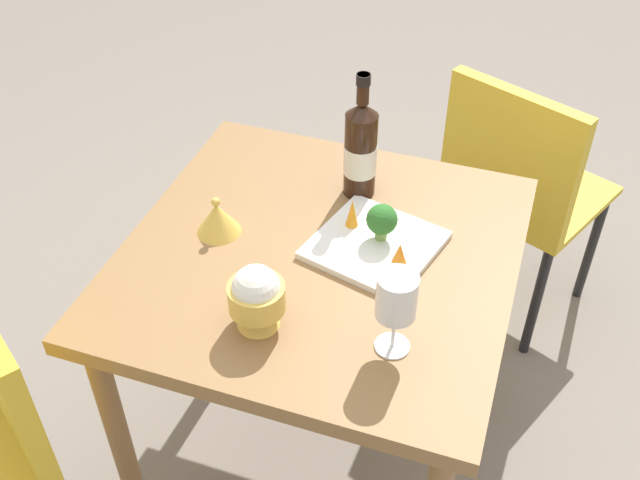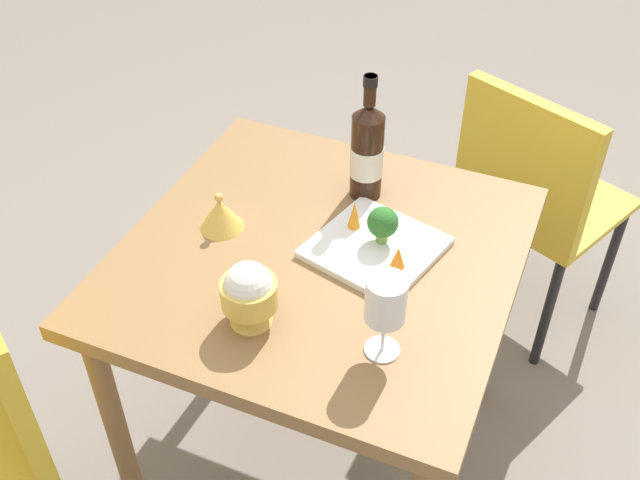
{
  "view_description": "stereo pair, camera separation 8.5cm",
  "coord_description": "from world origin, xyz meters",
  "px_view_note": "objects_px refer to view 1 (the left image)",
  "views": [
    {
      "loc": [
        0.39,
        -1.15,
        1.8
      ],
      "look_at": [
        0.0,
        0.0,
        0.75
      ],
      "focal_mm": 42.09,
      "sensor_mm": 36.0,
      "label": 1
    },
    {
      "loc": [
        0.47,
        -1.12,
        1.8
      ],
      "look_at": [
        0.0,
        0.0,
        0.75
      ],
      "focal_mm": 42.09,
      "sensor_mm": 36.0,
      "label": 2
    }
  ],
  "objects_px": {
    "chair_near_window": "(517,183)",
    "carrot_garnish_right": "(400,253)",
    "wine_glass": "(397,298)",
    "serving_plate": "(375,245)",
    "rice_bowl": "(257,297)",
    "broccoli_floret": "(382,220)",
    "carrot_garnish_left": "(352,213)",
    "rice_bowl_lid": "(218,218)",
    "wine_bottle": "(361,149)"
  },
  "relations": [
    {
      "from": "serving_plate",
      "to": "carrot_garnish_left",
      "type": "xyz_separation_m",
      "value": [
        -0.07,
        0.04,
        0.04
      ]
    },
    {
      "from": "wine_glass",
      "to": "carrot_garnish_left",
      "type": "height_order",
      "value": "wine_glass"
    },
    {
      "from": "chair_near_window",
      "to": "serving_plate",
      "type": "distance_m",
      "value": 0.7
    },
    {
      "from": "chair_near_window",
      "to": "carrot_garnish_right",
      "type": "relative_size",
      "value": 16.55
    },
    {
      "from": "rice_bowl",
      "to": "carrot_garnish_right",
      "type": "xyz_separation_m",
      "value": [
        0.22,
        0.25,
        -0.03
      ]
    },
    {
      "from": "wine_bottle",
      "to": "broccoli_floret",
      "type": "distance_m",
      "value": 0.2
    },
    {
      "from": "wine_glass",
      "to": "rice_bowl_lid",
      "type": "bearing_deg",
      "value": 155.68
    },
    {
      "from": "chair_near_window",
      "to": "carrot_garnish_right",
      "type": "height_order",
      "value": "chair_near_window"
    },
    {
      "from": "chair_near_window",
      "to": "rice_bowl_lid",
      "type": "xyz_separation_m",
      "value": [
        -0.6,
        -0.68,
        0.23
      ]
    },
    {
      "from": "rice_bowl_lid",
      "to": "broccoli_floret",
      "type": "bearing_deg",
      "value": 12.26
    },
    {
      "from": "serving_plate",
      "to": "chair_near_window",
      "type": "bearing_deg",
      "value": 67.42
    },
    {
      "from": "rice_bowl",
      "to": "serving_plate",
      "type": "distance_m",
      "value": 0.33
    },
    {
      "from": "broccoli_floret",
      "to": "carrot_garnish_right",
      "type": "relative_size",
      "value": 1.67
    },
    {
      "from": "chair_near_window",
      "to": "wine_glass",
      "type": "distance_m",
      "value": 0.95
    },
    {
      "from": "carrot_garnish_right",
      "to": "broccoli_floret",
      "type": "bearing_deg",
      "value": 132.47
    },
    {
      "from": "serving_plate",
      "to": "rice_bowl_lid",
      "type": "bearing_deg",
      "value": -170.28
    },
    {
      "from": "wine_glass",
      "to": "serving_plate",
      "type": "height_order",
      "value": "wine_glass"
    },
    {
      "from": "wine_glass",
      "to": "carrot_garnish_left",
      "type": "distance_m",
      "value": 0.36
    },
    {
      "from": "carrot_garnish_left",
      "to": "carrot_garnish_right",
      "type": "bearing_deg",
      "value": -33.18
    },
    {
      "from": "wine_bottle",
      "to": "broccoli_floret",
      "type": "height_order",
      "value": "wine_bottle"
    },
    {
      "from": "rice_bowl_lid",
      "to": "serving_plate",
      "type": "xyz_separation_m",
      "value": [
        0.34,
        0.06,
        -0.03
      ]
    },
    {
      "from": "wine_bottle",
      "to": "carrot_garnish_left",
      "type": "height_order",
      "value": "wine_bottle"
    },
    {
      "from": "carrot_garnish_right",
      "to": "wine_bottle",
      "type": "bearing_deg",
      "value": 124.36
    },
    {
      "from": "carrot_garnish_left",
      "to": "carrot_garnish_right",
      "type": "xyz_separation_m",
      "value": [
        0.13,
        -0.09,
        -0.01
      ]
    },
    {
      "from": "rice_bowl_lid",
      "to": "rice_bowl",
      "type": "bearing_deg",
      "value": -50.43
    },
    {
      "from": "wine_glass",
      "to": "rice_bowl",
      "type": "bearing_deg",
      "value": -174.17
    },
    {
      "from": "rice_bowl",
      "to": "rice_bowl_lid",
      "type": "relative_size",
      "value": 1.42
    },
    {
      "from": "chair_near_window",
      "to": "rice_bowl_lid",
      "type": "height_order",
      "value": "chair_near_window"
    },
    {
      "from": "wine_glass",
      "to": "carrot_garnish_right",
      "type": "height_order",
      "value": "wine_glass"
    },
    {
      "from": "chair_near_window",
      "to": "wine_bottle",
      "type": "bearing_deg",
      "value": -104.43
    },
    {
      "from": "wine_bottle",
      "to": "carrot_garnish_right",
      "type": "xyz_separation_m",
      "value": [
        0.16,
        -0.23,
        -0.08
      ]
    },
    {
      "from": "chair_near_window",
      "to": "broccoli_floret",
      "type": "distance_m",
      "value": 0.7
    },
    {
      "from": "chair_near_window",
      "to": "broccoli_floret",
      "type": "height_order",
      "value": "chair_near_window"
    },
    {
      "from": "wine_bottle",
      "to": "rice_bowl_lid",
      "type": "height_order",
      "value": "wine_bottle"
    },
    {
      "from": "wine_bottle",
      "to": "chair_near_window",
      "type": "bearing_deg",
      "value": 51.29
    },
    {
      "from": "carrot_garnish_left",
      "to": "carrot_garnish_right",
      "type": "height_order",
      "value": "carrot_garnish_left"
    },
    {
      "from": "chair_near_window",
      "to": "broccoli_floret",
      "type": "relative_size",
      "value": 9.91
    },
    {
      "from": "wine_glass",
      "to": "broccoli_floret",
      "type": "bearing_deg",
      "value": 109.63
    },
    {
      "from": "broccoli_floret",
      "to": "carrot_garnish_right",
      "type": "height_order",
      "value": "broccoli_floret"
    },
    {
      "from": "broccoli_floret",
      "to": "carrot_garnish_left",
      "type": "distance_m",
      "value": 0.08
    },
    {
      "from": "rice_bowl",
      "to": "broccoli_floret",
      "type": "distance_m",
      "value": 0.35
    },
    {
      "from": "chair_near_window",
      "to": "carrot_garnish_right",
      "type": "distance_m",
      "value": 0.73
    },
    {
      "from": "broccoli_floret",
      "to": "chair_near_window",
      "type": "bearing_deg",
      "value": 67.45
    },
    {
      "from": "rice_bowl_lid",
      "to": "carrot_garnish_right",
      "type": "distance_m",
      "value": 0.41
    },
    {
      "from": "chair_near_window",
      "to": "broccoli_floret",
      "type": "xyz_separation_m",
      "value": [
        -0.25,
        -0.6,
        0.26
      ]
    },
    {
      "from": "wine_glass",
      "to": "serving_plate",
      "type": "xyz_separation_m",
      "value": [
        -0.11,
        0.26,
        -0.12
      ]
    },
    {
      "from": "rice_bowl_lid",
      "to": "carrot_garnish_left",
      "type": "relative_size",
      "value": 1.46
    },
    {
      "from": "wine_glass",
      "to": "carrot_garnish_right",
      "type": "relative_size",
      "value": 3.49
    },
    {
      "from": "chair_near_window",
      "to": "wine_bottle",
      "type": "relative_size",
      "value": 2.74
    },
    {
      "from": "wine_glass",
      "to": "rice_bowl_lid",
      "type": "xyz_separation_m",
      "value": [
        -0.45,
        0.2,
        -0.09
      ]
    }
  ]
}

